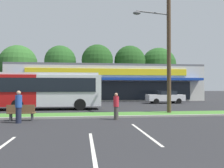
# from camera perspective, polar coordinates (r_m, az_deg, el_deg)

# --- Properties ---
(grass_median) EXTENTS (56.00, 2.20, 0.12)m
(grass_median) POSITION_cam_1_polar(r_m,az_deg,el_deg) (16.40, -3.19, -7.53)
(grass_median) COLOR #427A2D
(grass_median) RESTS_ON ground_plane
(curb_lip) EXTENTS (56.00, 0.24, 0.12)m
(curb_lip) POSITION_cam_1_polar(r_m,az_deg,el_deg) (15.19, -2.87, -8.06)
(curb_lip) COLOR #99968C
(curb_lip) RESTS_ON ground_plane
(parking_stripe_1) EXTENTS (0.12, 4.80, 0.01)m
(parking_stripe_1) POSITION_cam_1_polar(r_m,az_deg,el_deg) (7.85, -4.77, -15.35)
(parking_stripe_1) COLOR silver
(parking_stripe_1) RESTS_ON ground_plane
(parking_stripe_2) EXTENTS (0.12, 4.80, 0.01)m
(parking_stripe_2) POSITION_cam_1_polar(r_m,az_deg,el_deg) (10.36, 7.86, -11.78)
(parking_stripe_2) COLOR silver
(parking_stripe_2) RESTS_ON ground_plane
(storefront_building) EXTENTS (28.41, 14.02, 5.37)m
(storefront_building) POSITION_cam_1_polar(r_m,az_deg,el_deg) (38.76, -1.80, 0.22)
(storefront_building) COLOR beige
(storefront_building) RESTS_ON ground_plane
(tree_left) EXTENTS (7.42, 7.42, 10.36)m
(tree_left) POSITION_cam_1_polar(r_m,az_deg,el_deg) (49.95, -21.99, 4.58)
(tree_left) COLOR #473323
(tree_left) RESTS_ON ground_plane
(tree_mid_left) EXTENTS (5.95, 5.95, 9.93)m
(tree_mid_left) POSITION_cam_1_polar(r_m,az_deg,el_deg) (45.50, -12.55, 5.45)
(tree_mid_left) COLOR #473323
(tree_mid_left) RESTS_ON ground_plane
(tree_mid) EXTENTS (6.05, 6.05, 10.19)m
(tree_mid) POSITION_cam_1_polar(r_m,az_deg,el_deg) (44.83, -3.60, 5.79)
(tree_mid) COLOR #473323
(tree_mid) RESTS_ON ground_plane
(tree_mid_right) EXTENTS (6.25, 6.25, 10.33)m
(tree_mid_right) POSITION_cam_1_polar(r_m,az_deg,el_deg) (46.92, 4.38, 5.54)
(tree_mid_right) COLOR #473323
(tree_mid_right) RESTS_ON ground_plane
(tree_right) EXTENTS (7.59, 7.59, 10.60)m
(tree_right) POSITION_cam_1_polar(r_m,az_deg,el_deg) (51.81, 11.33, 4.52)
(tree_right) COLOR #473323
(tree_right) RESTS_ON ground_plane
(utility_pole) EXTENTS (3.14, 2.38, 10.25)m
(utility_pole) POSITION_cam_1_polar(r_m,az_deg,el_deg) (17.97, 13.36, 10.43)
(utility_pole) COLOR #4C3826
(utility_pole) RESTS_ON ground_plane
(city_bus) EXTENTS (12.19, 2.79, 3.25)m
(city_bus) POSITION_cam_1_polar(r_m,az_deg,el_deg) (21.80, -18.94, -1.33)
(city_bus) COLOR #B71414
(city_bus) RESTS_ON ground_plane
(bus_stop_bench) EXTENTS (1.60, 0.45, 0.95)m
(bus_stop_bench) POSITION_cam_1_polar(r_m,az_deg,el_deg) (14.84, -21.34, -6.46)
(bus_stop_bench) COLOR brown
(bus_stop_bench) RESTS_ON ground_plane
(car_1) EXTENTS (4.56, 1.99, 1.54)m
(car_1) POSITION_cam_1_polar(r_m,az_deg,el_deg) (29.72, 12.94, -3.09)
(car_1) COLOR silver
(car_1) RESTS_ON ground_plane
(pedestrian_by_pole) EXTENTS (0.36, 0.36, 1.79)m
(pedestrian_by_pole) POSITION_cam_1_polar(r_m,az_deg,el_deg) (13.88, -21.91, -5.21)
(pedestrian_by_pole) COLOR #1E2338
(pedestrian_by_pole) RESTS_ON ground_plane
(pedestrian_mid) EXTENTS (0.33, 0.33, 1.63)m
(pedestrian_mid) POSITION_cam_1_polar(r_m,az_deg,el_deg) (14.27, 1.02, -5.46)
(pedestrian_mid) COLOR #47423D
(pedestrian_mid) RESTS_ON ground_plane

